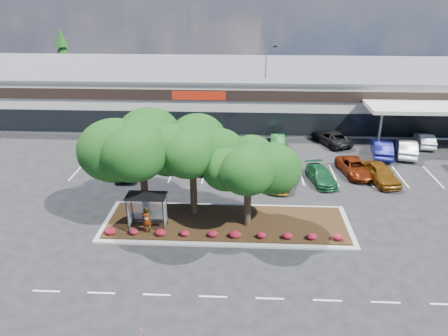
{
  "coord_description": "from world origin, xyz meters",
  "views": [
    {
      "loc": [
        -0.79,
        -23.76,
        16.28
      ],
      "look_at": [
        -2.4,
        8.5,
        2.6
      ],
      "focal_mm": 35.0,
      "sensor_mm": 36.0,
      "label": 1
    }
  ],
  "objects_px": {
    "light_pole": "(266,94)",
    "car_1": "(150,155)",
    "survey_stake": "(141,335)",
    "car_0": "(126,167)"
  },
  "relations": [
    {
      "from": "light_pole",
      "to": "car_1",
      "type": "relative_size",
      "value": 2.09
    },
    {
      "from": "survey_stake",
      "to": "car_0",
      "type": "bearing_deg",
      "value": 106.39
    },
    {
      "from": "light_pole",
      "to": "car_0",
      "type": "relative_size",
      "value": 2.15
    },
    {
      "from": "light_pole",
      "to": "car_1",
      "type": "bearing_deg",
      "value": -136.38
    },
    {
      "from": "survey_stake",
      "to": "light_pole",
      "type": "bearing_deg",
      "value": 78.18
    },
    {
      "from": "light_pole",
      "to": "survey_stake",
      "type": "bearing_deg",
      "value": -101.82
    },
    {
      "from": "light_pole",
      "to": "car_0",
      "type": "height_order",
      "value": "light_pole"
    },
    {
      "from": "survey_stake",
      "to": "car_1",
      "type": "distance_m",
      "value": 23.64
    },
    {
      "from": "light_pole",
      "to": "car_1",
      "type": "height_order",
      "value": "light_pole"
    },
    {
      "from": "car_0",
      "to": "car_1",
      "type": "distance_m",
      "value": 3.37
    }
  ]
}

